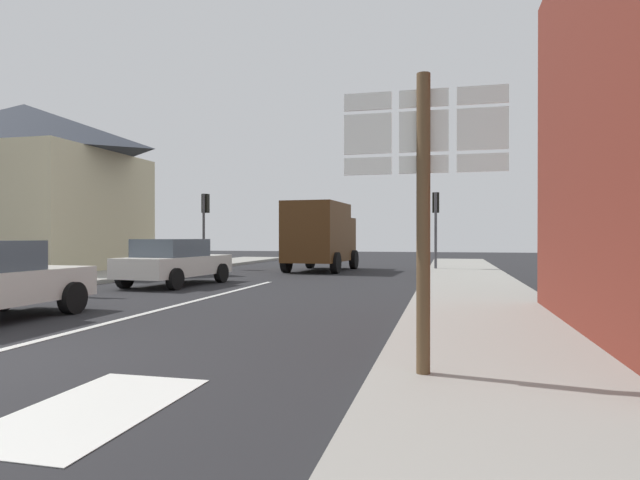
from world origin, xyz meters
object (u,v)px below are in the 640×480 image
traffic_light_far_right (436,213)px  route_sign_post (423,191)px  traffic_light_far_left (205,213)px  delivery_truck (321,234)px  sedan_far (175,261)px

traffic_light_far_right → route_sign_post: bearing=-89.3°
route_sign_post → traffic_light_far_left: size_ratio=0.89×
route_sign_post → traffic_light_far_right: bearing=90.7°
route_sign_post → delivery_truck: bearing=106.7°
route_sign_post → traffic_light_far_left: (-11.00, 17.80, 0.66)m
delivery_truck → traffic_light_far_right: bearing=10.5°
sedan_far → traffic_light_far_right: (7.90, 8.97, 1.85)m
traffic_light_far_left → traffic_light_far_right: (10.76, 0.87, -0.05)m
sedan_far → traffic_light_far_right: 12.10m
traffic_light_far_right → traffic_light_far_left: bearing=-175.4°
traffic_light_far_left → sedan_far: bearing=-70.6°
route_sign_post → traffic_light_far_right: 18.68m
route_sign_post → traffic_light_far_right: (-0.24, 18.67, 0.61)m
sedan_far → route_sign_post: 12.72m
delivery_truck → traffic_light_far_right: 5.24m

